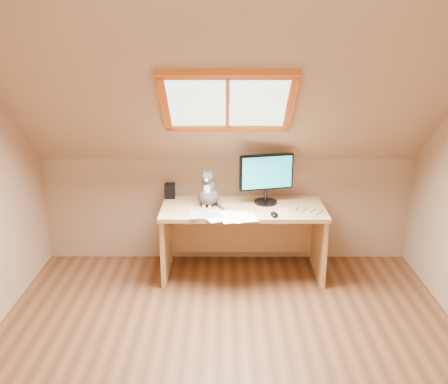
{
  "coord_description": "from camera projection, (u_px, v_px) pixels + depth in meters",
  "views": [
    {
      "loc": [
        -0.02,
        -2.78,
        2.14
      ],
      "look_at": [
        -0.03,
        1.0,
        0.92
      ],
      "focal_mm": 40.0,
      "sensor_mm": 36.0,
      "label": 1
    }
  ],
  "objects": [
    {
      "name": "ground",
      "position": [
        228.0,
        370.0,
        3.3
      ],
      "size": [
        3.5,
        3.5,
        0.0
      ],
      "primitive_type": "plane",
      "color": "brown",
      "rests_on": "ground"
    },
    {
      "name": "room_shell",
      "position": [
        228.0,
        165.0,
        2.77
      ],
      "size": [
        3.52,
        3.52,
        2.41
      ],
      "color": "tan",
      "rests_on": "ground"
    },
    {
      "name": "desk",
      "position": [
        242.0,
        226.0,
        4.54
      ],
      "size": [
        1.44,
        0.63,
        0.66
      ],
      "color": "tan",
      "rests_on": "ground"
    },
    {
      "name": "monitor",
      "position": [
        266.0,
        175.0,
        4.42
      ],
      "size": [
        0.49,
        0.21,
        0.45
      ],
      "color": "black",
      "rests_on": "desk"
    },
    {
      "name": "cat",
      "position": [
        208.0,
        192.0,
        4.42
      ],
      "size": [
        0.22,
        0.25,
        0.35
      ],
      "color": "#4A4541",
      "rests_on": "desk"
    },
    {
      "name": "desk_speaker",
      "position": [
        170.0,
        191.0,
        4.63
      ],
      "size": [
        0.1,
        0.1,
        0.14
      ],
      "primitive_type": "cube",
      "rotation": [
        0.0,
        0.0,
        0.02
      ],
      "color": "black",
      "rests_on": "desk"
    },
    {
      "name": "graphics_tablet",
      "position": [
        206.0,
        214.0,
        4.21
      ],
      "size": [
        0.3,
        0.23,
        0.01
      ],
      "primitive_type": "cube",
      "rotation": [
        0.0,
        0.0,
        0.15
      ],
      "color": "#B2B2B7",
      "rests_on": "desk"
    },
    {
      "name": "mouse",
      "position": [
        274.0,
        214.0,
        4.18
      ],
      "size": [
        0.07,
        0.12,
        0.04
      ],
      "primitive_type": "ellipsoid",
      "rotation": [
        0.0,
        0.0,
        0.07
      ],
      "color": "black",
      "rests_on": "desk"
    },
    {
      "name": "papers",
      "position": [
        235.0,
        217.0,
        4.16
      ],
      "size": [
        0.35,
        0.3,
        0.01
      ],
      "color": "white",
      "rests_on": "desk"
    },
    {
      "name": "cables",
      "position": [
        298.0,
        211.0,
        4.3
      ],
      "size": [
        0.51,
        0.26,
        0.01
      ],
      "color": "silver",
      "rests_on": "desk"
    }
  ]
}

